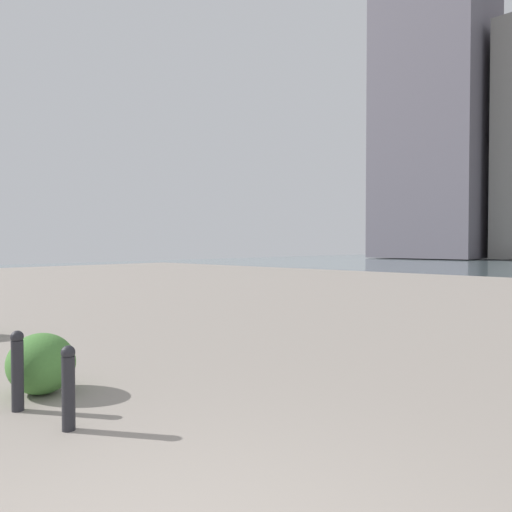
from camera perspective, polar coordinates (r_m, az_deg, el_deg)
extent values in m
cube|color=#5B5660|center=(70.93, 21.49, 15.29)|extent=(13.70, 13.78, 37.83)
cylinder|color=#232328|center=(4.78, -22.44, -15.62)|extent=(0.12, 0.12, 0.69)
sphere|color=#232328|center=(4.68, -22.48, -11.09)|extent=(0.13, 0.13, 0.13)
cylinder|color=#232328|center=(5.51, -27.70, -13.13)|extent=(0.12, 0.12, 0.74)
sphere|color=#232328|center=(5.43, -27.74, -8.95)|extent=(0.13, 0.13, 0.13)
ellipsoid|color=#477F38|center=(6.02, -25.31, -12.06)|extent=(0.83, 0.74, 0.70)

